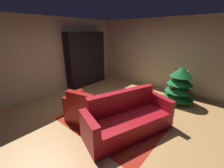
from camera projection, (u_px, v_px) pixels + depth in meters
The scene contains 11 objects.
ground_plane at pixel (114, 116), 3.87m from camera, with size 6.59×6.59×0.00m, color #B1814B.
wall_back at pixel (162, 55), 5.40m from camera, with size 5.57×0.06×2.62m, color tan.
wall_left at pixel (55, 56), 5.10m from camera, with size 0.06×5.61×2.62m, color tan.
area_rug at pixel (113, 120), 3.68m from camera, with size 2.42×1.88×0.01m, color maroon.
bookshelf_unit at pixel (88, 59), 5.95m from camera, with size 0.37×1.76×2.14m.
armchair_red at pixel (87, 110), 3.54m from camera, with size 1.11×0.86×0.87m.
couch_red at pixel (128, 119), 3.18m from camera, with size 1.36×2.12×0.90m.
coffee_table at pixel (120, 108), 3.54m from camera, with size 0.79×0.79×0.41m.
book_stack_on_table at pixel (118, 105), 3.51m from camera, with size 0.22×0.19×0.07m.
bottle_on_table at pixel (116, 107), 3.32m from camera, with size 0.07×0.07×0.23m.
decorated_tree at pixel (180, 85), 4.43m from camera, with size 0.92×0.92×1.17m.
Camera 1 is at (2.12, -2.58, 2.13)m, focal length 23.01 mm.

